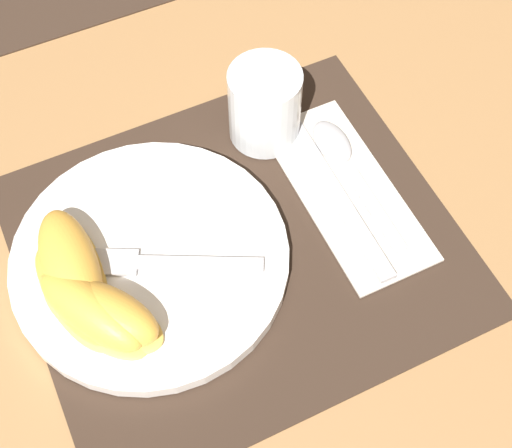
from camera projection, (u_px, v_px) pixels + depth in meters
The scene contains 12 objects.
ground_plane at pixel (239, 245), 0.69m from camera, with size 3.00×3.00×0.00m, color #A37547.
placemat at pixel (239, 244), 0.69m from camera, with size 0.41×0.36×0.00m.
plate at pixel (150, 259), 0.67m from camera, with size 0.26×0.26×0.02m.
juice_glass at pixel (265, 108), 0.73m from camera, with size 0.07×0.07×0.09m.
napkin at pixel (346, 191), 0.72m from camera, with size 0.09×0.22×0.00m.
knife at pixel (338, 198), 0.71m from camera, with size 0.02×0.21×0.01m.
spoon at pixel (343, 158), 0.73m from camera, with size 0.03×0.17×0.01m.
fork at pixel (146, 263), 0.66m from camera, with size 0.18×0.10×0.00m.
citrus_wedge_0 at pixel (71, 268), 0.64m from camera, with size 0.06×0.13×0.04m.
citrus_wedge_1 at pixel (74, 296), 0.63m from camera, with size 0.07×0.13×0.03m.
citrus_wedge_2 at pixel (92, 311), 0.62m from camera, with size 0.10×0.13×0.04m.
citrus_wedge_3 at pixel (105, 314), 0.62m from camera, with size 0.11×0.12×0.04m.
Camera 1 is at (-0.13, -0.31, 0.61)m, focal length 50.00 mm.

